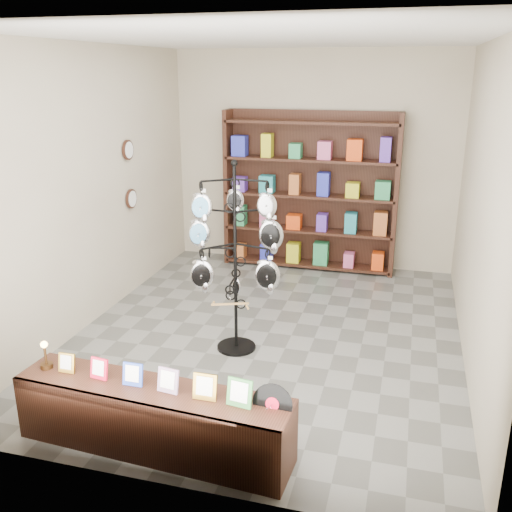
# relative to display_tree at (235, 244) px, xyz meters

# --- Properties ---
(ground) EXTENTS (5.00, 5.00, 0.00)m
(ground) POSITION_rel_display_tree_xyz_m (0.24, 0.43, -1.12)
(ground) COLOR slate
(ground) RESTS_ON ground
(room_envelope) EXTENTS (5.00, 5.00, 5.00)m
(room_envelope) POSITION_rel_display_tree_xyz_m (0.24, 0.43, 0.73)
(room_envelope) COLOR #BEB499
(room_envelope) RESTS_ON ground
(display_tree) EXTENTS (1.01, 1.00, 1.93)m
(display_tree) POSITION_rel_display_tree_xyz_m (0.00, 0.00, 0.00)
(display_tree) COLOR black
(display_tree) RESTS_ON ground
(front_shelf) EXTENTS (2.13, 0.56, 0.75)m
(front_shelf) POSITION_rel_display_tree_xyz_m (-0.11, -1.72, -0.86)
(front_shelf) COLOR black
(front_shelf) RESTS_ON ground
(back_shelving) EXTENTS (2.42, 0.36, 2.20)m
(back_shelving) POSITION_rel_display_tree_xyz_m (0.24, 2.73, -0.09)
(back_shelving) COLOR black
(back_shelving) RESTS_ON ground
(wall_clocks) EXTENTS (0.03, 0.24, 0.84)m
(wall_clocks) POSITION_rel_display_tree_xyz_m (-1.73, 1.23, 0.38)
(wall_clocks) COLOR black
(wall_clocks) RESTS_ON ground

